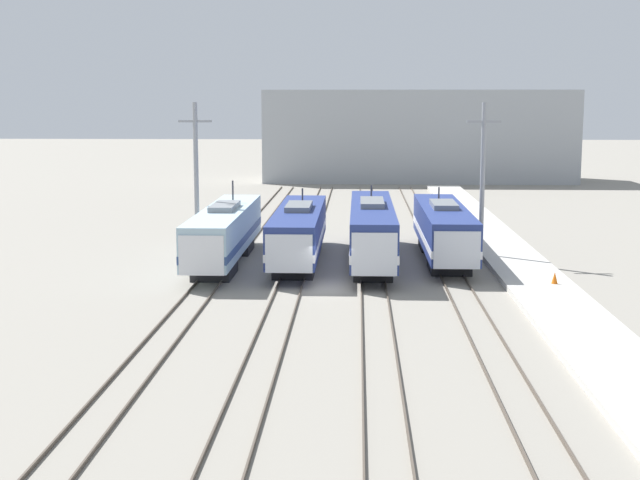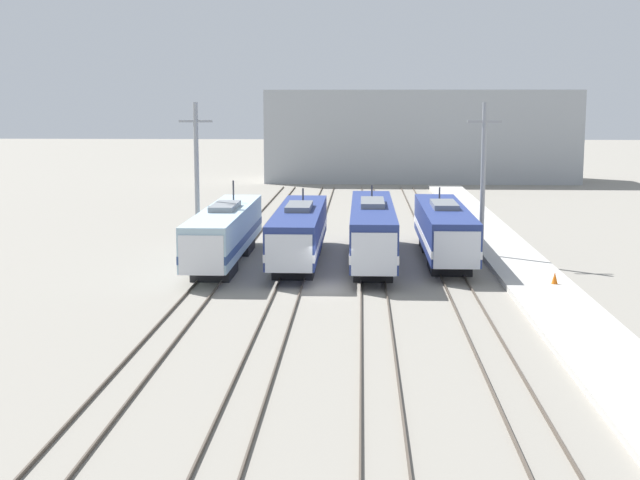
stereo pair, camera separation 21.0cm
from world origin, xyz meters
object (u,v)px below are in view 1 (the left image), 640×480
Objects in this scene: catenary_tower_left at (196,178)px; catenary_tower_right at (482,179)px; locomotive_far_right at (444,231)px; traffic_cone at (555,278)px; locomotive_center_right at (372,232)px; locomotive_center_left at (298,233)px; locomotive_far_left at (224,234)px.

catenary_tower_right is (19.38, 0.00, 0.00)m from catenary_tower_left.
locomotive_far_right is 1.63× the size of catenary_tower_left.
traffic_cone is (2.90, -9.76, -4.80)m from catenary_tower_right.
traffic_cone is at bearing -36.70° from locomotive_center_right.
locomotive_center_left is 17.05m from traffic_cone.
locomotive_far_left is at bearing -170.71° from catenary_tower_right.
locomotive_far_left is at bearing -171.37° from locomotive_far_right.
locomotive_center_right is 12.59m from catenary_tower_left.
locomotive_far_left is 14.75m from locomotive_far_right.
locomotive_far_left is 17.70m from catenary_tower_right.
traffic_cone is (20.04, -6.95, -1.37)m from locomotive_far_left.
locomotive_far_left reaches higher than locomotive_far_right.
locomotive_center_left is 12.93m from catenary_tower_right.
locomotive_center_right reaches higher than locomotive_far_right.
locomotive_far_right is at bearing 8.63° from locomotive_far_left.
locomotive_far_left reaches higher than locomotive_center_right.
locomotive_center_left is 1.65× the size of catenary_tower_right.
catenary_tower_right is (17.14, 2.80, 3.43)m from locomotive_far_left.
locomotive_far_right is 25.32× the size of traffic_cone.
catenary_tower_left is at bearing 180.00° from catenary_tower_right.
locomotive_center_right is 1.10× the size of locomotive_far_right.
catenary_tower_right reaches higher than locomotive_far_left.
catenary_tower_left reaches higher than traffic_cone.
locomotive_center_right reaches higher than locomotive_center_left.
locomotive_center_right is 8.39m from catenary_tower_right.
locomotive_center_right reaches higher than traffic_cone.
locomotive_far_right is at bearing -167.03° from catenary_tower_right.
locomotive_center_right is (4.86, 0.04, 0.13)m from locomotive_center_left.
catenary_tower_left is 15.53× the size of traffic_cone.
locomotive_center_left is at bearing -170.27° from catenary_tower_right.
locomotive_center_left is 25.70× the size of traffic_cone.
locomotive_center_right is at bearing -164.45° from catenary_tower_right.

